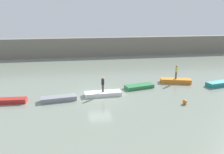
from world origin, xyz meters
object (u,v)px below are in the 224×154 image
object	(u,v)px
rowboat_orange	(175,81)
person_yellow_shirt	(176,71)
rowboat_teal	(218,84)
rowboat_green	(139,86)
rowboat_grey	(59,98)
mooring_buoy	(185,102)
person_dark_shirt	(103,83)
rowboat_red	(12,101)
rowboat_white	(103,94)

from	to	relation	value
rowboat_orange	person_yellow_shirt	world-z (taller)	person_yellow_shirt
rowboat_teal	person_yellow_shirt	size ratio (longest dim) A/B	1.63
rowboat_green	person_yellow_shirt	distance (m)	5.44
rowboat_green	person_yellow_shirt	world-z (taller)	person_yellow_shirt
rowboat_grey	mooring_buoy	xyz separation A→B (m)	(12.21, -2.90, 0.00)
rowboat_grey	person_dark_shirt	world-z (taller)	person_dark_shirt
rowboat_red	rowboat_orange	bearing A→B (deg)	14.15
rowboat_green	rowboat_teal	bearing A→B (deg)	-17.33
person_yellow_shirt	rowboat_grey	bearing A→B (deg)	-164.98
rowboat_teal	rowboat_white	bearing A→B (deg)	172.13
rowboat_red	mooring_buoy	distance (m)	17.02
person_dark_shirt	rowboat_red	bearing A→B (deg)	-175.92
rowboat_white	rowboat_orange	world-z (taller)	rowboat_orange
rowboat_red	person_yellow_shirt	size ratio (longest dim) A/B	1.58
rowboat_white	rowboat_orange	size ratio (longest dim) A/B	1.05
rowboat_green	person_dark_shirt	xyz separation A→B (m)	(-4.56, -1.79, 1.16)
rowboat_orange	person_dark_shirt	size ratio (longest dim) A/B	2.25
rowboat_white	person_dark_shirt	xyz separation A→B (m)	(0.00, -0.00, 1.15)
rowboat_white	rowboat_teal	size ratio (longest dim) A/B	1.38
rowboat_orange	rowboat_white	bearing A→B (deg)	-146.54
rowboat_white	mooring_buoy	distance (m)	8.44
rowboat_red	rowboat_grey	xyz separation A→B (m)	(4.54, -0.11, -0.01)
rowboat_grey	rowboat_white	world-z (taller)	rowboat_grey
rowboat_orange	person_dark_shirt	world-z (taller)	person_dark_shirt
rowboat_red	rowboat_teal	size ratio (longest dim) A/B	0.97
rowboat_white	mooring_buoy	size ratio (longest dim) A/B	8.80
person_yellow_shirt	person_dark_shirt	xyz separation A→B (m)	(-9.68, -3.07, -0.17)
rowboat_teal	person_yellow_shirt	xyz separation A→B (m)	(-4.53, 2.04, 1.26)
rowboat_orange	person_dark_shirt	xyz separation A→B (m)	(-9.68, -3.07, 1.09)
person_yellow_shirt	rowboat_green	bearing A→B (deg)	-166.00
person_dark_shirt	mooring_buoy	xyz separation A→B (m)	(7.61, -3.66, -1.13)
rowboat_white	person_yellow_shirt	size ratio (longest dim) A/B	2.24
rowboat_white	rowboat_teal	xyz separation A→B (m)	(14.21, 1.03, 0.05)
rowboat_red	rowboat_grey	size ratio (longest dim) A/B	0.79
rowboat_green	mooring_buoy	size ratio (longest dim) A/B	7.62
rowboat_orange	person_dark_shirt	bearing A→B (deg)	-146.54
mooring_buoy	rowboat_grey	bearing A→B (deg)	166.63
rowboat_green	person_yellow_shirt	bearing A→B (deg)	1.20
rowboat_white	rowboat_teal	world-z (taller)	rowboat_teal
rowboat_white	rowboat_teal	bearing A→B (deg)	1.53
person_yellow_shirt	person_dark_shirt	bearing A→B (deg)	-162.39
rowboat_red	rowboat_orange	world-z (taller)	rowboat_orange
rowboat_grey	person_yellow_shirt	world-z (taller)	person_yellow_shirt
rowboat_green	mooring_buoy	world-z (taller)	mooring_buoy
rowboat_red	rowboat_orange	distance (m)	19.19
rowboat_white	rowboat_teal	distance (m)	14.25
rowboat_grey	person_dark_shirt	xyz separation A→B (m)	(4.60, 0.76, 1.13)
rowboat_red	mooring_buoy	bearing A→B (deg)	-7.22
person_dark_shirt	person_yellow_shirt	bearing A→B (deg)	17.61
rowboat_grey	mooring_buoy	distance (m)	12.55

